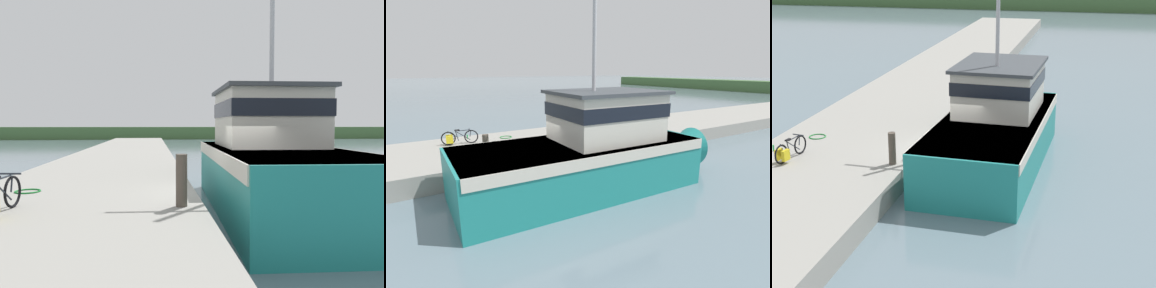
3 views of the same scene
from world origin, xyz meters
TOP-DOWN VIEW (x-y plane):
  - ground_plane at (0.00, 0.00)m, footprint 320.00×320.00m
  - dock_pier at (-3.93, 0.00)m, footprint 5.92×80.00m
  - fishing_boat_main at (1.51, 1.39)m, footprint 3.95×10.72m
  - bicycle_touring at (-5.10, -2.20)m, footprint 0.56×1.75m
  - mooring_post at (-1.47, -1.74)m, footprint 0.25×0.25m
  - hose_coil at (-5.32, 0.38)m, footprint 0.65×0.65m
  - water_bottle_by_bike at (-6.27, -2.40)m, footprint 0.06×0.06m
  - water_bottle_on_curb at (-6.12, -1.48)m, footprint 0.06×0.06m

SIDE VIEW (x-z plane):
  - ground_plane at x=0.00m, z-range 0.00..0.00m
  - dock_pier at x=-3.93m, z-range 0.00..0.79m
  - hose_coil at x=-5.32m, z-range 0.79..0.83m
  - water_bottle_on_curb at x=-6.12m, z-range 0.79..1.02m
  - water_bottle_by_bike at x=-6.27m, z-range 0.79..1.03m
  - bicycle_touring at x=-5.10m, z-range 0.76..1.51m
  - mooring_post at x=-1.47m, z-range 0.79..1.91m
  - fishing_boat_main at x=1.51m, z-range -3.11..6.07m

